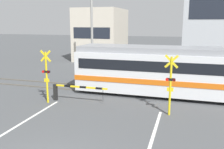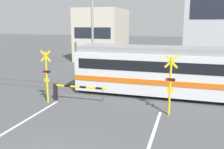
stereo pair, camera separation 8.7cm
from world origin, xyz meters
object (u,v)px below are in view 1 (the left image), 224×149
(crossing_barrier_far, at_px, (162,74))
(crossing_signal_right, at_px, (170,82))
(pedestrian, at_px, (141,63))
(commuter_train, at_px, (197,71))
(crossing_barrier_near, at_px, (68,90))
(crossing_signal_left, at_px, (47,74))

(crossing_barrier_far, xyz_separation_m, crossing_signal_right, (1.06, -6.78, 0.99))
(crossing_barrier_far, xyz_separation_m, pedestrian, (-2.22, 3.45, 0.20))
(crossing_signal_right, distance_m, pedestrian, 10.77)
(crossing_barrier_far, height_order, pedestrian, pedestrian)
(pedestrian, bearing_deg, crossing_signal_right, -72.21)
(commuter_train, bearing_deg, crossing_barrier_near, -157.21)
(commuter_train, distance_m, pedestrian, 8.10)
(crossing_signal_left, relative_size, pedestrian, 1.94)
(crossing_signal_right, xyz_separation_m, pedestrian, (-3.28, 10.23, -0.80))
(commuter_train, height_order, crossing_signal_right, commuter_train)
(crossing_signal_right, bearing_deg, crossing_signal_left, 180.00)
(commuter_train, bearing_deg, crossing_signal_left, -156.51)
(crossing_barrier_far, relative_size, crossing_signal_right, 1.10)
(commuter_train, height_order, crossing_barrier_near, commuter_train)
(commuter_train, relative_size, crossing_barrier_far, 4.49)
(crossing_barrier_near, bearing_deg, crossing_barrier_far, 51.85)
(commuter_train, xyz_separation_m, crossing_signal_left, (-8.38, -3.64, 0.03))
(commuter_train, distance_m, crossing_barrier_far, 4.09)
(crossing_barrier_near, height_order, crossing_barrier_far, same)
(commuter_train, height_order, crossing_signal_left, commuter_train)
(crossing_barrier_far, height_order, crossing_signal_right, crossing_signal_right)
(crossing_barrier_far, distance_m, crossing_signal_left, 9.07)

